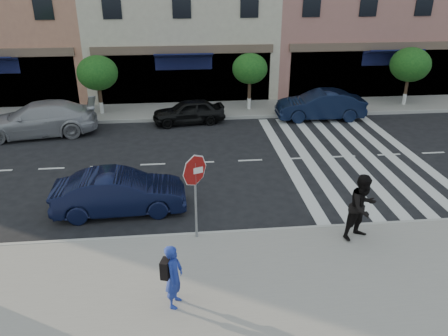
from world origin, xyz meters
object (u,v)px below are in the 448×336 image
Objects in this scene: car_far_right at (320,105)px; photographer at (174,276)px; stop_sign at (195,179)px; walker at (362,207)px; car_far_mid at (189,111)px; car_far_left at (38,119)px; car_near_mid at (120,193)px.

photographer is at bearing -27.43° from car_far_right.
stop_sign reaches higher than walker.
photographer is (-0.62, -2.74, -1.08)m from stop_sign.
car_far_mid is at bearing 87.03° from walker.
stop_sign is at bearing 27.98° from car_far_left.
car_far_left reaches higher than car_far_right.
car_far_mid is (0.71, 13.51, -0.32)m from photographer.
car_near_mid is 1.15× the size of car_far_mid.
car_far_right is at bearing 35.70° from stop_sign.
car_far_mid is at bearing 68.13° from stop_sign.
car_near_mid is 9.14m from car_far_mid.
car_far_right is at bearing 86.38° from car_far_left.
car_far_mid is (7.12, 1.03, -0.16)m from car_far_left.
car_far_left is at bearing 104.42° from stop_sign.
car_far_left is (-7.03, 9.74, -1.24)m from stop_sign.
walker reaches higher than photographer.
walker is at bearing -9.73° from car_far_right.
photographer reaches higher than car_far_right.
walker is at bearing -49.75° from photographer.
stop_sign is at bearing -132.27° from car_near_mid.
car_far_left is 14.03m from car_far_right.
stop_sign reaches higher than photographer.
photographer is 0.38× the size of car_near_mid.
walker reaches higher than car_near_mid.
car_far_left is at bearing -89.14° from car_far_mid.
car_near_mid is at bearing -44.83° from car_far_right.
stop_sign is 12.89m from car_far_right.
car_far_right reaches higher than car_far_mid.
photographer is 5.03m from car_near_mid.
walker is at bearing -27.33° from stop_sign.
car_far_mid is 0.80× the size of car_far_right.
walker reaches higher than car_far_right.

